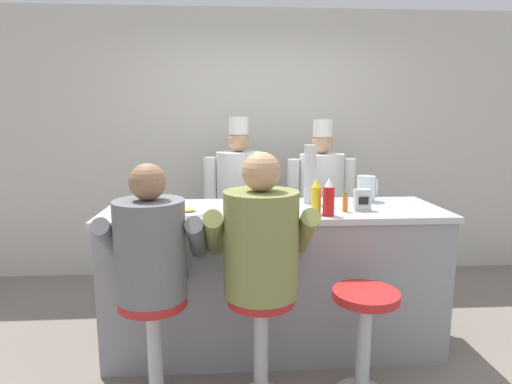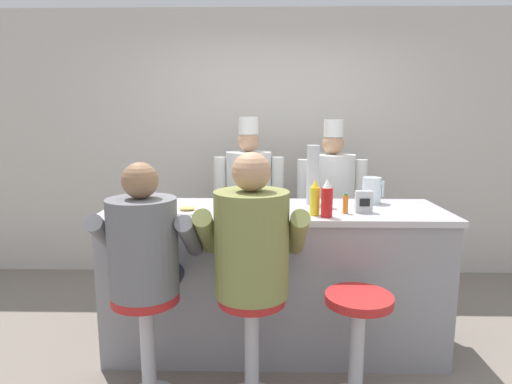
{
  "view_description": "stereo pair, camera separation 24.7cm",
  "coord_description": "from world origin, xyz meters",
  "px_view_note": "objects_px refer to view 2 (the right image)",
  "views": [
    {
      "loc": [
        -0.31,
        -2.52,
        1.63
      ],
      "look_at": [
        -0.13,
        0.33,
        1.14
      ],
      "focal_mm": 30.0,
      "sensor_mm": 36.0,
      "label": 1
    },
    {
      "loc": [
        -0.07,
        -2.52,
        1.63
      ],
      "look_at": [
        -0.13,
        0.33,
        1.14
      ],
      "focal_mm": 30.0,
      "sensor_mm": 36.0,
      "label": 2
    }
  ],
  "objects_px": {
    "cereal_bowl": "(138,203)",
    "coffee_mug_blue": "(150,209)",
    "ketchup_bottle_red": "(327,199)",
    "diner_seated_grey": "(145,255)",
    "hot_sauce_bottle_orange": "(345,204)",
    "water_pitcher_clear": "(372,190)",
    "cook_in_whites_far": "(331,200)",
    "napkin_dispenser_chrome": "(364,202)",
    "cup_stack_steel": "(313,175)",
    "mustard_bottle_yellow": "(315,199)",
    "breakfast_plate": "(187,211)",
    "empty_stool_round": "(358,332)",
    "cook_in_whites_near": "(249,198)",
    "diner_seated_olive": "(252,251)"
  },
  "relations": [
    {
      "from": "mustard_bottle_yellow",
      "to": "cereal_bowl",
      "type": "xyz_separation_m",
      "value": [
        -1.21,
        0.21,
        -0.08
      ]
    },
    {
      "from": "mustard_bottle_yellow",
      "to": "water_pitcher_clear",
      "type": "height_order",
      "value": "mustard_bottle_yellow"
    },
    {
      "from": "cook_in_whites_far",
      "to": "hot_sauce_bottle_orange",
      "type": "bearing_deg",
      "value": -94.27
    },
    {
      "from": "coffee_mug_blue",
      "to": "cup_stack_steel",
      "type": "bearing_deg",
      "value": 19.55
    },
    {
      "from": "ketchup_bottle_red",
      "to": "water_pitcher_clear",
      "type": "height_order",
      "value": "ketchup_bottle_red"
    },
    {
      "from": "diner_seated_olive",
      "to": "diner_seated_grey",
      "type": "bearing_deg",
      "value": -179.7
    },
    {
      "from": "cereal_bowl",
      "to": "napkin_dispenser_chrome",
      "type": "height_order",
      "value": "napkin_dispenser_chrome"
    },
    {
      "from": "napkin_dispenser_chrome",
      "to": "cook_in_whites_far",
      "type": "relative_size",
      "value": 0.09
    },
    {
      "from": "hot_sauce_bottle_orange",
      "to": "water_pitcher_clear",
      "type": "bearing_deg",
      "value": 54.37
    },
    {
      "from": "cereal_bowl",
      "to": "coffee_mug_blue",
      "type": "distance_m",
      "value": 0.29
    },
    {
      "from": "mustard_bottle_yellow",
      "to": "breakfast_plate",
      "type": "bearing_deg",
      "value": 177.16
    },
    {
      "from": "hot_sauce_bottle_orange",
      "to": "water_pitcher_clear",
      "type": "relative_size",
      "value": 0.69
    },
    {
      "from": "diner_seated_olive",
      "to": "napkin_dispenser_chrome",
      "type": "bearing_deg",
      "value": 34.22
    },
    {
      "from": "mustard_bottle_yellow",
      "to": "coffee_mug_blue",
      "type": "relative_size",
      "value": 1.74
    },
    {
      "from": "hot_sauce_bottle_orange",
      "to": "cup_stack_steel",
      "type": "height_order",
      "value": "cup_stack_steel"
    },
    {
      "from": "ketchup_bottle_red",
      "to": "diner_seated_olive",
      "type": "relative_size",
      "value": 0.17
    },
    {
      "from": "coffee_mug_blue",
      "to": "napkin_dispenser_chrome",
      "type": "relative_size",
      "value": 0.91
    },
    {
      "from": "ketchup_bottle_red",
      "to": "water_pitcher_clear",
      "type": "xyz_separation_m",
      "value": [
        0.39,
        0.46,
        -0.02
      ]
    },
    {
      "from": "diner_seated_grey",
      "to": "napkin_dispenser_chrome",
      "type": "bearing_deg",
      "value": 20.54
    },
    {
      "from": "breakfast_plate",
      "to": "empty_stool_round",
      "type": "relative_size",
      "value": 0.36
    },
    {
      "from": "empty_stool_round",
      "to": "cook_in_whites_near",
      "type": "height_order",
      "value": "cook_in_whites_near"
    },
    {
      "from": "cereal_bowl",
      "to": "coffee_mug_blue",
      "type": "relative_size",
      "value": 1.05
    },
    {
      "from": "cup_stack_steel",
      "to": "diner_seated_grey",
      "type": "bearing_deg",
      "value": -143.12
    },
    {
      "from": "cereal_bowl",
      "to": "diner_seated_grey",
      "type": "bearing_deg",
      "value": -70.73
    },
    {
      "from": "ketchup_bottle_red",
      "to": "mustard_bottle_yellow",
      "type": "height_order",
      "value": "ketchup_bottle_red"
    },
    {
      "from": "cook_in_whites_near",
      "to": "diner_seated_grey",
      "type": "bearing_deg",
      "value": -108.0
    },
    {
      "from": "water_pitcher_clear",
      "to": "coffee_mug_blue",
      "type": "bearing_deg",
      "value": -163.73
    },
    {
      "from": "diner_seated_grey",
      "to": "diner_seated_olive",
      "type": "height_order",
      "value": "diner_seated_olive"
    },
    {
      "from": "cereal_bowl",
      "to": "ketchup_bottle_red",
      "type": "bearing_deg",
      "value": -11.8
    },
    {
      "from": "cup_stack_steel",
      "to": "diner_seated_grey",
      "type": "relative_size",
      "value": 0.3
    },
    {
      "from": "mustard_bottle_yellow",
      "to": "diner_seated_grey",
      "type": "xyz_separation_m",
      "value": [
        -0.99,
        -0.41,
        -0.25
      ]
    },
    {
      "from": "cup_stack_steel",
      "to": "napkin_dispenser_chrome",
      "type": "bearing_deg",
      "value": -40.67
    },
    {
      "from": "diner_seated_olive",
      "to": "cook_in_whites_far",
      "type": "distance_m",
      "value": 1.71
    },
    {
      "from": "ketchup_bottle_red",
      "to": "coffee_mug_blue",
      "type": "bearing_deg",
      "value": 179.05
    },
    {
      "from": "mustard_bottle_yellow",
      "to": "cook_in_whites_far",
      "type": "height_order",
      "value": "cook_in_whites_far"
    },
    {
      "from": "hot_sauce_bottle_orange",
      "to": "cook_in_whites_far",
      "type": "height_order",
      "value": "cook_in_whites_far"
    },
    {
      "from": "napkin_dispenser_chrome",
      "to": "cook_in_whites_near",
      "type": "relative_size",
      "value": 0.09
    },
    {
      "from": "breakfast_plate",
      "to": "empty_stool_round",
      "type": "bearing_deg",
      "value": -24.95
    },
    {
      "from": "cup_stack_steel",
      "to": "empty_stool_round",
      "type": "relative_size",
      "value": 0.64
    },
    {
      "from": "cook_in_whites_near",
      "to": "cook_in_whites_far",
      "type": "relative_size",
      "value": 1.02
    },
    {
      "from": "ketchup_bottle_red",
      "to": "diner_seated_grey",
      "type": "height_order",
      "value": "diner_seated_grey"
    },
    {
      "from": "hot_sauce_bottle_orange",
      "to": "empty_stool_round",
      "type": "distance_m",
      "value": 0.8
    },
    {
      "from": "water_pitcher_clear",
      "to": "diner_seated_olive",
      "type": "relative_size",
      "value": 0.13
    },
    {
      "from": "cereal_bowl",
      "to": "cup_stack_steel",
      "type": "xyz_separation_m",
      "value": [
        1.23,
        0.14,
        0.18
      ]
    },
    {
      "from": "water_pitcher_clear",
      "to": "empty_stool_round",
      "type": "xyz_separation_m",
      "value": [
        -0.26,
        -0.85,
        -0.67
      ]
    },
    {
      "from": "napkin_dispenser_chrome",
      "to": "ketchup_bottle_red",
      "type": "bearing_deg",
      "value": -152.32
    },
    {
      "from": "cereal_bowl",
      "to": "empty_stool_round",
      "type": "relative_size",
      "value": 0.21
    },
    {
      "from": "cup_stack_steel",
      "to": "cook_in_whites_near",
      "type": "xyz_separation_m",
      "value": [
        -0.49,
        0.84,
        -0.33
      ]
    },
    {
      "from": "diner_seated_olive",
      "to": "empty_stool_round",
      "type": "distance_m",
      "value": 0.75
    },
    {
      "from": "hot_sauce_bottle_orange",
      "to": "cook_in_whites_far",
      "type": "relative_size",
      "value": 0.08
    }
  ]
}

